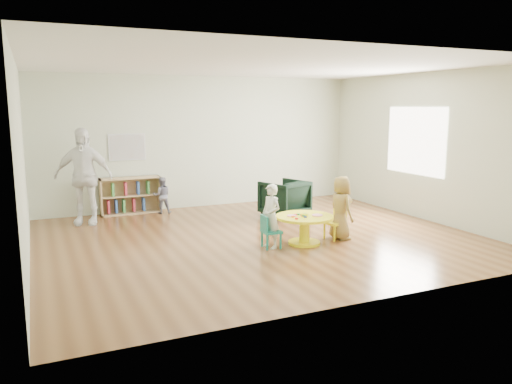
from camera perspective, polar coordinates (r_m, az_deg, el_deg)
room at (r=8.07m, az=0.52°, el=7.84°), size 7.10×7.00×2.80m
activity_table at (r=7.96m, az=5.56°, el=-3.70°), size 0.92×0.92×0.50m
kid_chair_left at (r=7.70m, az=1.49°, el=-4.42°), size 0.30×0.30×0.52m
kid_chair_right at (r=8.35m, az=9.17°, el=-3.33°), size 0.35×0.35×0.54m
bookshelf at (r=10.49m, az=-14.24°, el=-0.41°), size 1.20×0.30×0.75m
alphabet_poster at (r=10.49m, az=-14.51°, el=5.00°), size 0.74×0.01×0.54m
armchair at (r=9.91m, az=3.28°, el=-0.73°), size 1.00×1.01×0.73m
child_left at (r=7.67m, az=1.72°, el=-2.78°), size 0.33×0.42×0.99m
child_right at (r=8.27m, az=9.69°, el=-1.81°), size 0.33×0.51×1.05m
toddler at (r=10.35m, az=-10.70°, el=-0.37°), size 0.41×0.34×0.75m
adult_caretaker at (r=9.70m, az=-19.14°, el=1.70°), size 1.13×0.76×1.79m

